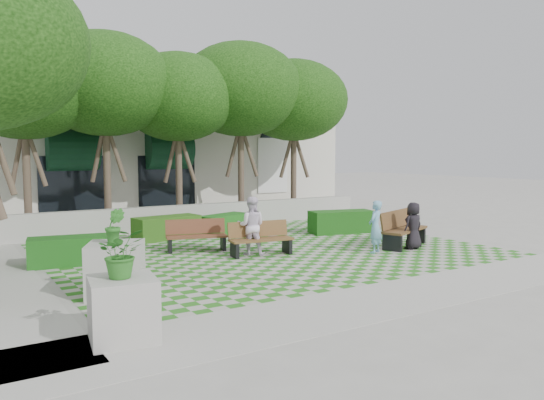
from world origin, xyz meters
TOP-DOWN VIEW (x-y plane):
  - ground at (0.00, 0.00)m, footprint 90.00×90.00m
  - lawn at (0.00, 1.00)m, footprint 12.00×12.00m
  - sidewalk_south at (0.00, -4.70)m, footprint 16.00×2.00m
  - retaining_wall at (0.00, 6.20)m, footprint 15.00×0.36m
  - bench_east at (3.75, -0.74)m, footprint 2.18×1.39m
  - bench_mid at (-0.57, 0.41)m, footprint 1.84×0.84m
  - bench_west at (-1.82, 1.93)m, footprint 1.82×1.04m
  - hedge_east at (3.96, 2.37)m, footprint 2.39×1.42m
  - hedge_midright at (0.32, 4.39)m, footprint 2.08×1.40m
  - hedge_midleft at (-1.77, 4.36)m, footprint 2.25×1.14m
  - hedge_west at (-5.29, 1.88)m, footprint 2.15×1.15m
  - planter_front at (-5.78, -4.24)m, footprint 1.10×1.10m
  - planter_back at (-5.16, -1.67)m, footprint 1.39×1.39m
  - person_blue at (2.33, -1.07)m, footprint 0.64×0.55m
  - person_dark at (3.70, -1.22)m, footprint 0.69×0.47m
  - person_white at (-0.76, 0.59)m, footprint 1.00×0.95m
  - tree_row at (-1.86, 5.95)m, footprint 17.70×13.40m
  - building at (0.93, 14.08)m, footprint 18.00×8.92m

SIDE VIEW (x-z plane):
  - ground at x=0.00m, z-range 0.00..0.00m
  - sidewalk_south at x=0.00m, z-range 0.00..0.01m
  - lawn at x=0.00m, z-range 0.01..0.01m
  - hedge_midright at x=0.32m, z-range 0.00..0.68m
  - hedge_west at x=-5.29m, z-range 0.00..0.71m
  - hedge_midleft at x=-1.77m, z-range 0.00..0.75m
  - hedge_east at x=3.96m, z-range 0.00..0.78m
  - bench_west at x=-1.82m, z-range -0.02..0.89m
  - bench_mid at x=-0.57m, z-range -0.02..0.91m
  - retaining_wall at x=0.00m, z-range 0.00..0.90m
  - bench_east at x=3.75m, z-range -0.02..1.07m
  - planter_back at x=-5.16m, z-range -0.29..1.47m
  - person_dark at x=3.70m, z-range 0.00..1.38m
  - planter_front at x=-5.78m, z-range -0.16..1.55m
  - person_blue at x=2.33m, z-range 0.00..1.49m
  - person_white at x=-0.76m, z-range 0.00..1.63m
  - building at x=0.93m, z-range -0.06..5.09m
  - tree_row at x=-1.86m, z-range 1.47..8.88m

